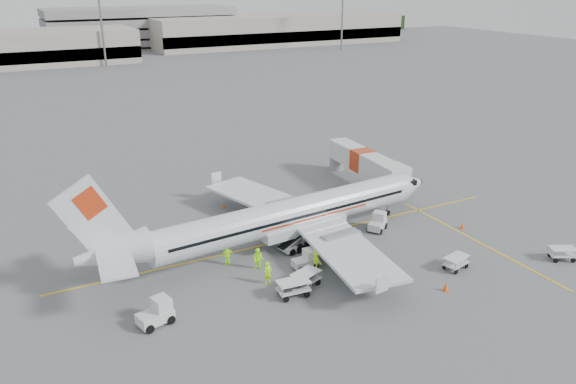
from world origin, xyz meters
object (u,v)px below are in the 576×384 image
belt_loader (299,236)px  tug_fore (377,222)px  tug_mid (305,259)px  jet_bridge (362,168)px  tug_aft (155,313)px  aircraft (291,194)px

belt_loader → tug_fore: bearing=-10.3°
tug_mid → jet_bridge: bearing=42.1°
jet_bridge → belt_loader: jet_bridge is taller
jet_bridge → belt_loader: (-14.29, -11.11, -0.83)m
jet_bridge → tug_aft: size_ratio=6.48×
tug_aft → belt_loader: bearing=6.8°
tug_fore → jet_bridge: bearing=26.8°
aircraft → tug_mid: bearing=-108.5°
belt_loader → tug_mid: bearing=-120.1°
belt_loader → tug_fore: belt_loader is taller
tug_fore → tug_mid: bearing=163.6°
belt_loader → tug_aft: size_ratio=1.86×
belt_loader → tug_fore: (8.45, 0.00, -0.38)m
jet_bridge → tug_fore: 12.61m
aircraft → tug_aft: bearing=-159.0°
tug_mid → tug_aft: size_ratio=0.85×
tug_mid → tug_aft: bearing=-171.1°
jet_bridge → tug_fore: size_ratio=7.27×
aircraft → jet_bridge: bearing=29.1°
tug_fore → tug_mid: tug_fore is taller
aircraft → belt_loader: (0.09, -1.34, -3.50)m
tug_aft → jet_bridge: bearing=15.7°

